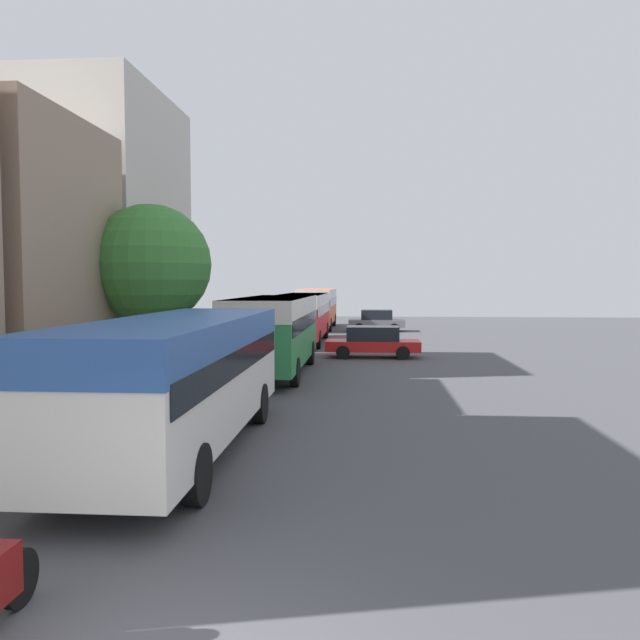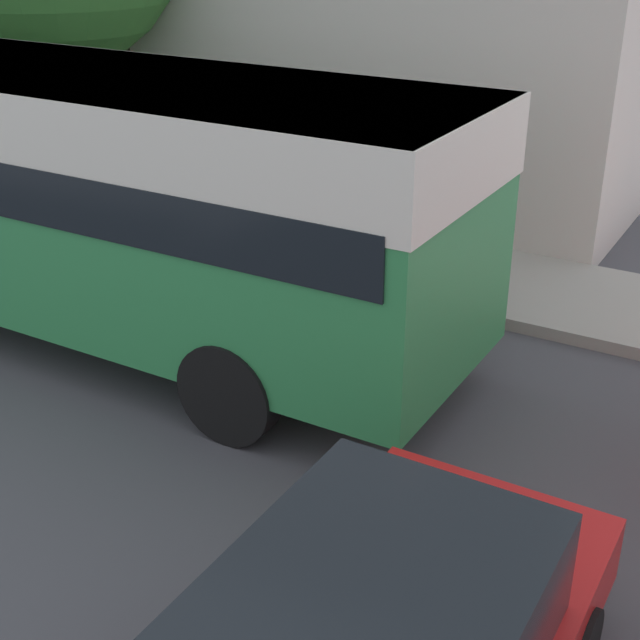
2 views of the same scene
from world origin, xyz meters
name	(u,v)px [view 2 (image 2 of 2)]	position (x,y,z in m)	size (l,w,h in m)	color
bus_following	(70,166)	(-1.63, 18.77, 1.94)	(2.56, 9.31, 2.98)	#2D8447
pedestrian_near_curb	(149,146)	(-5.34, 16.66, 1.08)	(0.38, 0.38, 1.81)	#232838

